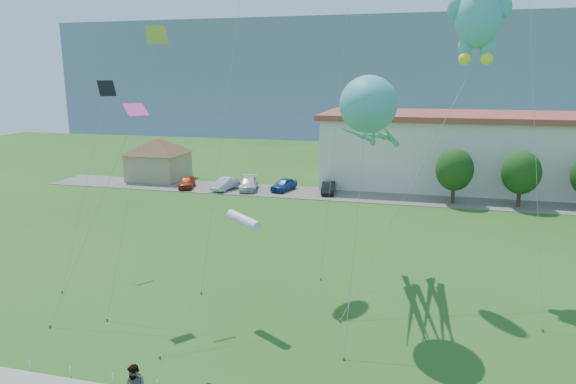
{
  "coord_description": "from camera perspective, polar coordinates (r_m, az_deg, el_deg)",
  "views": [
    {
      "loc": [
        6.53,
        -17.58,
        12.23
      ],
      "look_at": [
        -0.05,
        8.0,
        6.28
      ],
      "focal_mm": 32.0,
      "sensor_mm": 36.0,
      "label": 1
    }
  ],
  "objects": [
    {
      "name": "parked_car_white",
      "position": [
        56.57,
        -4.4,
        0.93
      ],
      "size": [
        2.92,
        4.92,
        1.34
      ],
      "primitive_type": "imported",
      "rotation": [
        0.0,
        0.0,
        0.24
      ],
      "color": "silver",
      "rests_on": "parking_strip"
    },
    {
      "name": "hill_ridge",
      "position": [
        137.73,
        12.01,
        12.54
      ],
      "size": [
        160.0,
        50.0,
        25.0
      ],
      "primitive_type": "cube",
      "color": "slate",
      "rests_on": "ground"
    },
    {
      "name": "ground",
      "position": [
        22.39,
        -5.32,
        -20.47
      ],
      "size": [
        160.0,
        160.0,
        0.0
      ],
      "primitive_type": "plane",
      "color": "#255317",
      "rests_on": "ground"
    },
    {
      "name": "tree_mid",
      "position": [
        53.18,
        24.48,
        1.98
      ],
      "size": [
        3.6,
        3.6,
        5.47
      ],
      "color": "#3F2B19",
      "rests_on": "ground"
    },
    {
      "name": "parking_strip",
      "position": [
        54.37,
        7.17,
        -0.37
      ],
      "size": [
        70.0,
        6.0,
        0.06
      ],
      "primitive_type": "cube",
      "color": "#59544C",
      "rests_on": "ground"
    },
    {
      "name": "small_kite_white",
      "position": [
        25.77,
        -5.04,
        -3.22
      ],
      "size": [
        2.63,
        6.04,
        5.66
      ],
      "color": "silver",
      "rests_on": "ground"
    },
    {
      "name": "tree_near",
      "position": [
        52.45,
        18.03,
        2.36
      ],
      "size": [
        3.6,
        3.6,
        5.47
      ],
      "color": "#3F2B19",
      "rests_on": "ground"
    },
    {
      "name": "pavilion",
      "position": [
        64.08,
        -14.23,
        4.05
      ],
      "size": [
        9.2,
        9.2,
        5.0
      ],
      "color": "tan",
      "rests_on": "ground"
    },
    {
      "name": "small_kite_yellow",
      "position": [
        29.35,
        -15.0,
        13.02
      ],
      "size": [
        1.56,
        5.94,
        14.89
      ],
      "color": "#A5BF2D",
      "rests_on": "ground"
    },
    {
      "name": "parked_car_blue",
      "position": [
        56.0,
        -0.46,
        0.83
      ],
      "size": [
        2.54,
        4.13,
        1.31
      ],
      "primitive_type": "imported",
      "rotation": [
        0.0,
        0.0,
        -0.28
      ],
      "color": "navy",
      "rests_on": "parking_strip"
    },
    {
      "name": "teddy_bear_kite",
      "position": [
        33.47,
        20.46,
        18.31
      ],
      "size": [
        8.22,
        10.35,
        18.64
      ],
      "color": "teal",
      "rests_on": "ground"
    },
    {
      "name": "parked_car_silver",
      "position": [
        56.84,
        -6.96,
        0.92
      ],
      "size": [
        2.28,
        4.2,
        1.31
      ],
      "primitive_type": "imported",
      "rotation": [
        0.0,
        0.0,
        -0.23
      ],
      "color": "silver",
      "rests_on": "parking_strip"
    },
    {
      "name": "parked_car_red",
      "position": [
        58.54,
        -11.17,
        1.1
      ],
      "size": [
        2.48,
        4.04,
        1.28
      ],
      "primitive_type": "imported",
      "rotation": [
        0.0,
        0.0,
        0.27
      ],
      "color": "#A72D14",
      "rests_on": "parking_strip"
    },
    {
      "name": "small_kite_black",
      "position": [
        35.82,
        -19.97,
        8.58
      ],
      "size": [
        1.29,
        7.53,
        11.91
      ],
      "color": "black",
      "rests_on": "ground"
    },
    {
      "name": "parked_car_black",
      "position": [
        54.75,
        4.52,
        0.48
      ],
      "size": [
        1.66,
        3.87,
        1.24
      ],
      "primitive_type": "imported",
      "rotation": [
        0.0,
        0.0,
        0.1
      ],
      "color": "black",
      "rests_on": "parking_strip"
    },
    {
      "name": "octopus_kite",
      "position": [
        27.32,
        9.18,
        8.0
      ],
      "size": [
        2.85,
        12.76,
        12.32
      ],
      "color": "teal",
      "rests_on": "ground"
    },
    {
      "name": "small_kite_pink",
      "position": [
        28.29,
        -17.48,
        6.3
      ],
      "size": [
        3.49,
        5.34,
        10.96
      ],
      "color": "#E733A1",
      "rests_on": "ground"
    }
  ]
}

